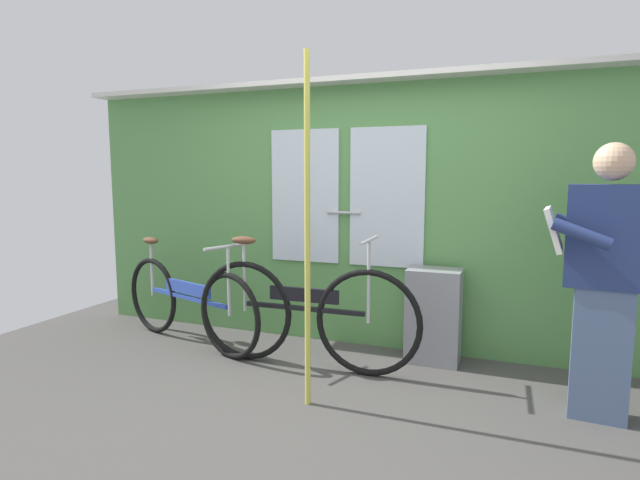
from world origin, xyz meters
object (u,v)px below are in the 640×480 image
(bicycle_leaning_behind, at_px, (187,302))
(passenger_reading_newspaper, at_px, (603,277))
(trash_bin_by_wall, at_px, (434,316))
(handrail_pole, at_px, (307,234))
(bicycle_near_door, at_px, (303,314))

(bicycle_leaning_behind, relative_size, passenger_reading_newspaper, 1.03)
(trash_bin_by_wall, height_order, handrail_pole, handrail_pole)
(handrail_pole, bearing_deg, bicycle_near_door, 115.64)
(bicycle_leaning_behind, distance_m, trash_bin_by_wall, 1.99)
(passenger_reading_newspaper, bearing_deg, bicycle_leaning_behind, 0.02)
(bicycle_leaning_behind, height_order, trash_bin_by_wall, bicycle_leaning_behind)
(bicycle_near_door, height_order, trash_bin_by_wall, bicycle_near_door)
(handrail_pole, bearing_deg, bicycle_leaning_behind, 153.24)
(bicycle_near_door, distance_m, bicycle_leaning_behind, 1.11)
(trash_bin_by_wall, bearing_deg, bicycle_near_door, -152.06)
(bicycle_leaning_behind, bearing_deg, bicycle_near_door, 11.62)
(passenger_reading_newspaper, bearing_deg, handrail_pole, 19.87)
(passenger_reading_newspaper, height_order, trash_bin_by_wall, passenger_reading_newspaper)
(bicycle_leaning_behind, xyz_separation_m, passenger_reading_newspaper, (2.99, -0.25, 0.47))
(passenger_reading_newspaper, height_order, handrail_pole, handrail_pole)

